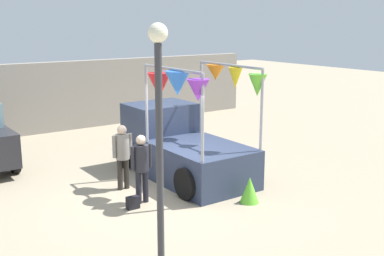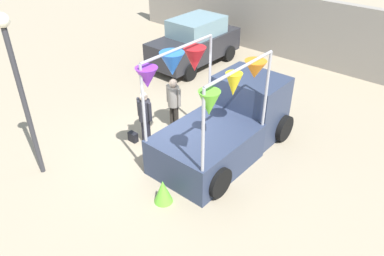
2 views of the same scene
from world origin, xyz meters
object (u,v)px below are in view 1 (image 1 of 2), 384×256
Objects in this scene: person_vendor at (123,151)px; street_lamp at (159,112)px; person_customer at (141,163)px; vendor_truck at (179,142)px; handbag at (133,203)px; folded_kite_bundle_lime at (250,190)px.

street_lamp reaches higher than person_vendor.
person_customer is 1.08m from person_vendor.
vendor_truck reaches higher than handbag.
handbag is at bearing -108.45° from person_vendor.
street_lamp is at bearing -107.63° from person_vendor.
person_vendor is at bearing 128.08° from folded_kite_bundle_lime.
street_lamp is 6.74× the size of folded_kite_bundle_lime.
folded_kite_bundle_lime reaches higher than handbag.
person_customer is 0.39× the size of street_lamp.
handbag is 3.55m from street_lamp.
vendor_truck is at bearing 34.62° from person_customer.
person_customer is at bearing 67.24° from street_lamp.
person_customer is at bearing -94.04° from person_vendor.
person_vendor is 3.22m from folded_kite_bundle_lime.
person_customer is at bearing 29.74° from handbag.
person_vendor is at bearing 72.37° from street_lamp.
street_lamp is (-1.17, -3.70, 1.66)m from person_vendor.
person_vendor is 5.77× the size of handbag.
handbag is at bearing -150.26° from person_customer.
street_lamp is at bearing -158.62° from folded_kite_bundle_lime.
folded_kite_bundle_lime is (2.37, -1.20, 0.16)m from handbag.
folded_kite_bundle_lime is at bearing -51.92° from person_vendor.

